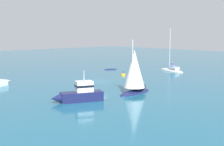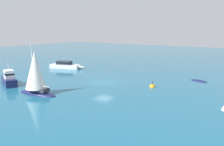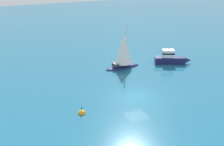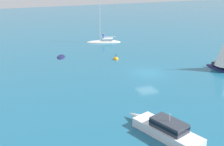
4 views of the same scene
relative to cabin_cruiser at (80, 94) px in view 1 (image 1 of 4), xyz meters
name	(u,v)px [view 1 (image 1 of 4)]	position (x,y,z in m)	size (l,w,h in m)	color
ground_plane	(97,81)	(-10.44, -9.00, -0.81)	(160.00, 160.00, 0.00)	#1E607F
cabin_cruiser	(80,94)	(0.00, 0.00, 0.00)	(5.65, 3.35, 3.36)	#191E4C
ketch	(172,70)	(-28.73, -8.54, -0.70)	(3.38, 6.67, 8.38)	silver
dinghy	(111,70)	(-21.96, -18.10, -0.81)	(2.99, 1.98, 0.40)	#191E4C
sailboat	(135,74)	(-7.62, 1.03, 1.51)	(5.83, 2.84, 6.91)	#191E4C
channel_buoy	(123,76)	(-17.71, -10.57, -0.81)	(0.80, 0.80, 1.21)	orange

